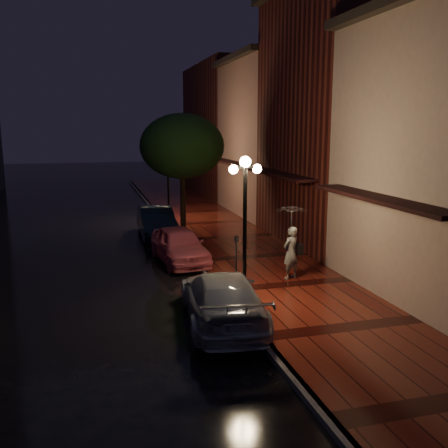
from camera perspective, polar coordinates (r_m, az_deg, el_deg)
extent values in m
plane|color=black|center=(19.58, -3.11, -4.59)|extent=(120.00, 120.00, 0.00)
cube|color=#47110C|center=(20.13, 3.17, -3.93)|extent=(4.50, 60.00, 0.15)
cube|color=#595451|center=(19.56, -3.11, -4.38)|extent=(0.25, 60.00, 0.15)
cube|color=#511914|center=(23.19, 13.12, 11.32)|extent=(5.00, 8.00, 11.00)
cube|color=#8C5951|center=(30.48, 5.82, 9.53)|extent=(5.00, 8.00, 9.00)
cube|color=#511914|center=(39.97, 0.59, 10.64)|extent=(5.00, 12.00, 10.00)
cylinder|color=black|center=(14.45, 2.38, -1.43)|extent=(0.12, 0.12, 4.00)
cylinder|color=black|center=(14.96, 2.33, -8.37)|extent=(0.36, 0.36, 0.30)
cube|color=black|center=(14.15, 2.45, 6.50)|extent=(0.70, 0.08, 0.08)
sphere|color=#E9BB8C|center=(14.14, 2.45, 7.11)|extent=(0.32, 0.32, 0.32)
sphere|color=#E9BB8C|center=(14.06, 1.08, 6.27)|extent=(0.26, 0.26, 0.26)
sphere|color=#E9BB8C|center=(14.27, 3.79, 6.32)|extent=(0.26, 0.26, 0.26)
cylinder|color=black|center=(27.95, -6.39, 4.55)|extent=(0.12, 0.12, 4.00)
cylinder|color=black|center=(28.21, -6.31, 0.82)|extent=(0.36, 0.36, 0.30)
cube|color=black|center=(27.79, -6.48, 8.65)|extent=(0.70, 0.08, 0.08)
sphere|color=#E9BB8C|center=(27.79, -6.49, 8.96)|extent=(0.32, 0.32, 0.32)
sphere|color=#E9BB8C|center=(27.74, -7.20, 8.53)|extent=(0.26, 0.26, 0.26)
sphere|color=#E9BB8C|center=(27.85, -5.76, 8.57)|extent=(0.26, 0.26, 0.26)
cylinder|color=black|center=(25.10, -4.73, 2.94)|extent=(0.28, 0.28, 3.20)
ellipsoid|color=black|center=(24.87, -4.82, 8.88)|extent=(4.16, 4.16, 3.20)
sphere|color=black|center=(25.63, -3.50, 7.61)|extent=(1.80, 1.80, 1.80)
sphere|color=black|center=(24.11, -5.91, 7.60)|extent=(1.80, 1.80, 1.80)
imported|color=#CE5466|center=(19.70, -5.11, -2.40)|extent=(2.05, 4.28, 1.41)
imported|color=black|center=(24.40, -7.74, 0.24)|extent=(1.65, 4.53, 1.49)
imported|color=#9A9BA2|center=(13.64, -0.19, -8.46)|extent=(2.55, 5.11, 1.43)
imported|color=white|center=(17.16, 7.64, -3.27)|extent=(0.78, 0.65, 1.81)
imported|color=silver|center=(16.92, 7.74, 0.50)|extent=(1.05, 1.07, 0.97)
cylinder|color=black|center=(17.06, 7.67, -1.89)|extent=(0.02, 0.02, 1.45)
cube|color=black|center=(17.20, 8.64, -2.85)|extent=(0.15, 0.34, 0.36)
cylinder|color=black|center=(17.76, 1.41, -3.82)|extent=(0.06, 0.06, 1.13)
cube|color=black|center=(17.60, 1.42, -1.71)|extent=(0.14, 0.12, 0.23)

